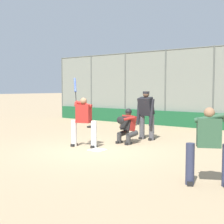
{
  "coord_description": "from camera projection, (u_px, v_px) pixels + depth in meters",
  "views": [
    {
      "loc": [
        -5.67,
        7.04,
        1.81
      ],
      "look_at": [
        0.19,
        -1.0,
        1.05
      ],
      "focal_mm": 50.0,
      "sensor_mm": 36.0,
      "label": 1
    }
  ],
  "objects": [
    {
      "name": "padding_wall",
      "position": [
        187.0,
        120.0,
        14.46
      ],
      "size": [
        16.04,
        0.18,
        0.71
      ],
      "primitive_type": "cube",
      "color": "#19512D",
      "rests_on": "ground_plane"
    },
    {
      "name": "backstop_fence",
      "position": [
        188.0,
        86.0,
        14.42
      ],
      "size": [
        16.45,
        0.08,
        3.67
      ],
      "color": "#515651",
      "rests_on": "ground_plane"
    },
    {
      "name": "baseball_loose",
      "position": [
        191.0,
        150.0,
        8.94
      ],
      "size": [
        0.07,
        0.07,
        0.07
      ],
      "primitive_type": "sphere",
      "color": "white",
      "rests_on": "ground_plane"
    },
    {
      "name": "fielding_glove_on_dirt",
      "position": [
        90.0,
        127.0,
        14.32
      ],
      "size": [
        0.27,
        0.21,
        0.1
      ],
      "color": "black",
      "rests_on": "ground_plane"
    },
    {
      "name": "ground_plane",
      "position": [
        97.0,
        150.0,
        9.14
      ],
      "size": [
        160.0,
        160.0,
        0.0
      ],
      "primitive_type": "plane",
      "color": "tan"
    },
    {
      "name": "catcher_behind_plate",
      "position": [
        127.0,
        125.0,
        10.19
      ],
      "size": [
        0.62,
        0.76,
        1.15
      ],
      "rotation": [
        0.0,
        0.0,
        -0.13
      ],
      "color": "#333333",
      "rests_on": "ground_plane"
    },
    {
      "name": "home_plate_marker",
      "position": [
        97.0,
        150.0,
        9.14
      ],
      "size": [
        0.43,
        0.43,
        0.01
      ],
      "primitive_type": "cube",
      "color": "white",
      "rests_on": "ground_plane"
    },
    {
      "name": "spare_bat_near_backstop",
      "position": [
        131.0,
        124.0,
        15.63
      ],
      "size": [
        0.81,
        0.5,
        0.07
      ],
      "rotation": [
        0.0,
        0.0,
        5.76
      ],
      "color": "black",
      "rests_on": "ground_plane"
    },
    {
      "name": "batter_at_plate",
      "position": [
        83.0,
        120.0,
        9.58
      ],
      "size": [
        1.1,
        0.57,
        2.14
      ],
      "rotation": [
        0.0,
        0.0,
        0.25
      ],
      "color": "silver",
      "rests_on": "ground_plane"
    },
    {
      "name": "umpire_home",
      "position": [
        146.0,
        114.0,
        10.9
      ],
      "size": [
        0.7,
        0.44,
        1.71
      ],
      "rotation": [
        0.0,
        0.0,
        -0.06
      ],
      "color": "#4C4C51",
      "rests_on": "ground_plane"
    },
    {
      "name": "bleachers_beyond",
      "position": [
        175.0,
        112.0,
        17.6
      ],
      "size": [
        11.46,
        2.5,
        1.48
      ],
      "color": "slate",
      "rests_on": "ground_plane"
    },
    {
      "name": "batter_on_deck",
      "position": [
        209.0,
        143.0,
        5.75
      ],
      "size": [
        1.11,
        0.59,
        2.07
      ],
      "rotation": [
        0.0,
        0.0,
        3.6
      ],
      "color": "#2D334C",
      "rests_on": "ground_plane"
    }
  ]
}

